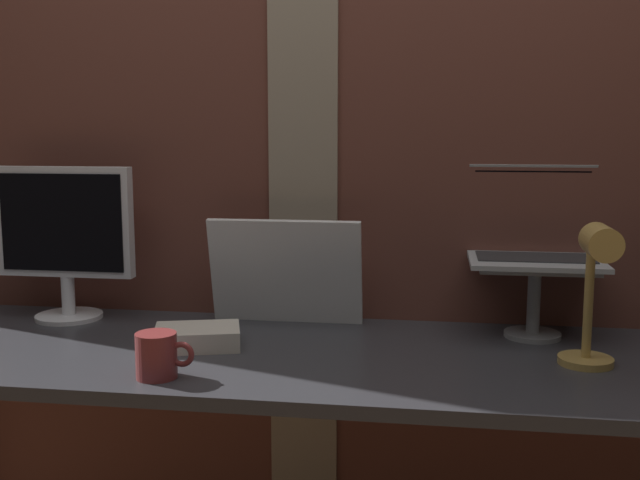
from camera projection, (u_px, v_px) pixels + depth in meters
name	position (u px, v px, depth m)	size (l,w,h in m)	color
brick_wall_back	(344.00, 123.00, 2.06)	(3.17, 0.16, 2.55)	brown
desk	(314.00, 379.00, 1.77)	(2.28, 0.66, 0.74)	#333338
monitor	(65.00, 231.00, 2.03)	(0.38, 0.18, 0.42)	white
laptop_stand	(534.00, 288.00, 1.87)	(0.28, 0.22, 0.19)	gray
laptop	(532.00, 233.00, 1.93)	(0.32, 0.32, 0.24)	#ADB2B7
whiteboard_panel	(285.00, 272.00, 1.99)	(0.41, 0.02, 0.29)	white
desk_lamp	(595.00, 281.00, 1.58)	(0.12, 0.20, 0.32)	tan
coffee_mug	(158.00, 355.00, 1.57)	(0.13, 0.09, 0.10)	maroon
paper_clutter_stack	(197.00, 337.00, 1.80)	(0.20, 0.14, 0.05)	silver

